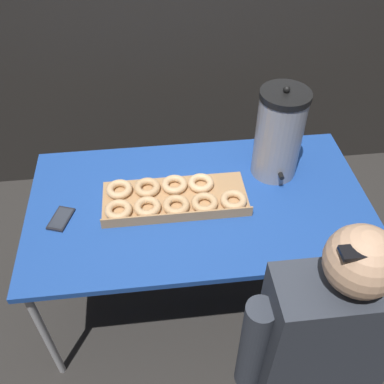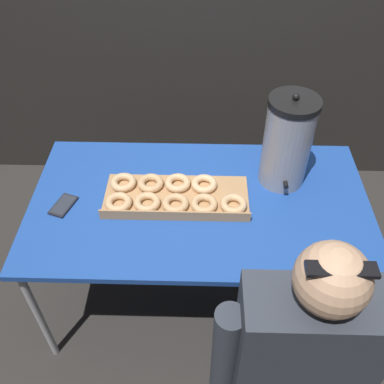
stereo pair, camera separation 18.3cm
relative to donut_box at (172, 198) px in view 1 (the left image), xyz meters
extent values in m
plane|color=#2D2B28|center=(0.12, -0.01, -0.73)|extent=(12.00, 12.00, 0.00)
cube|color=#1E479E|center=(0.12, -0.01, -0.04)|extent=(1.49, 0.83, 0.03)
cylinder|color=#ADADB2|center=(-0.58, -0.38, -0.39)|extent=(0.03, 0.03, 0.68)
cylinder|color=#ADADB2|center=(0.82, -0.38, -0.39)|extent=(0.03, 0.03, 0.68)
cylinder|color=#ADADB2|center=(-0.58, 0.35, -0.39)|extent=(0.03, 0.03, 0.68)
cylinder|color=#ADADB2|center=(0.82, 0.35, -0.39)|extent=(0.03, 0.03, 0.68)
cube|color=tan|center=(0.01, 0.01, -0.01)|extent=(0.63, 0.27, 0.02)
cube|color=tan|center=(0.02, -0.12, 0.01)|extent=(0.63, 0.01, 0.04)
torus|color=#DDAF7C|center=(-0.23, -0.06, 0.01)|extent=(0.14, 0.14, 0.03)
torus|color=#DBAD7A|center=(-0.11, -0.05, 0.01)|extent=(0.15, 0.15, 0.03)
torus|color=tan|center=(0.01, -0.06, 0.01)|extent=(0.15, 0.15, 0.03)
torus|color=tan|center=(0.14, -0.06, 0.01)|extent=(0.12, 0.12, 0.03)
torus|color=#DDAF7C|center=(0.26, -0.05, 0.01)|extent=(0.12, 0.12, 0.03)
torus|color=#E0B27F|center=(-0.23, 0.07, 0.01)|extent=(0.16, 0.16, 0.03)
torus|color=tan|center=(-0.10, 0.07, 0.01)|extent=(0.15, 0.15, 0.03)
torus|color=#E3B582|center=(0.02, 0.07, 0.01)|extent=(0.12, 0.12, 0.03)
torus|color=#EABC89|center=(0.14, 0.07, 0.01)|extent=(0.16, 0.16, 0.03)
cylinder|color=#939399|center=(0.49, 0.15, 0.18)|extent=(0.21, 0.21, 0.40)
cylinder|color=black|center=(0.49, 0.15, 0.39)|extent=(0.21, 0.21, 0.03)
sphere|color=black|center=(0.49, 0.15, 0.41)|extent=(0.03, 0.03, 0.03)
cylinder|color=black|center=(0.49, 0.04, 0.05)|extent=(0.02, 0.05, 0.02)
cube|color=black|center=(-0.47, -0.05, -0.02)|extent=(0.11, 0.15, 0.01)
cube|color=#2D333D|center=(-0.47, -0.05, -0.01)|extent=(0.10, 0.13, 0.00)
cube|color=#333842|center=(0.46, -0.69, 0.00)|extent=(0.43, 0.20, 0.60)
sphere|color=tan|center=(0.46, -0.69, 0.40)|extent=(0.20, 0.20, 0.20)
cube|color=black|center=(0.46, -0.72, 0.48)|extent=(0.17, 0.04, 0.01)
cylinder|color=#333842|center=(0.21, -0.69, -0.03)|extent=(0.10, 0.10, 0.48)
camera|label=1|loc=(-0.06, -1.31, 1.32)|focal=40.00mm
camera|label=2|loc=(0.12, -1.32, 1.32)|focal=40.00mm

